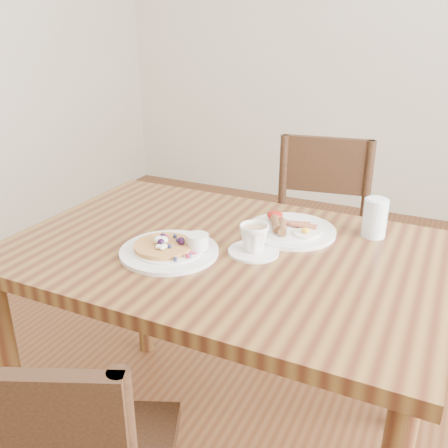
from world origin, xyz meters
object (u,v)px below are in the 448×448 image
Objects in this scene: dining_table at (224,278)px; teacup_saucer at (254,241)px; pancake_plate at (171,249)px; water_glass at (375,218)px; chair_far at (318,234)px; breakfast_plate at (289,229)px.

teacup_saucer is at bearing 1.31° from dining_table.
water_glass reaches higher than pancake_plate.
chair_far is 0.66m from breakfast_plate.
teacup_saucer is at bearing 82.09° from chair_far.
breakfast_plate is at bearing 48.70° from pancake_plate.
water_glass is (0.48, 0.36, 0.04)m from pancake_plate.
dining_table is 1.36× the size of chair_far.
teacup_saucer is at bearing 26.79° from pancake_plate.
dining_table is at bearing -126.43° from breakfast_plate.
chair_far reaches higher than dining_table.
teacup_saucer reaches higher than pancake_plate.
pancake_plate is (-0.18, -0.87, 0.27)m from chair_far.
chair_far is at bearing 91.49° from teacup_saucer.
chair_far reaches higher than pancake_plate.
breakfast_plate reaches higher than dining_table.
dining_table is 8.57× the size of teacup_saucer.
breakfast_plate is 0.25m from water_glass.
pancake_plate is 1.93× the size of teacup_saucer.
pancake_plate is at bearing -142.88° from water_glass.
breakfast_plate is 1.93× the size of teacup_saucer.
chair_far is (0.07, 0.77, -0.16)m from dining_table.
water_glass is (0.29, -0.51, 0.31)m from chair_far.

